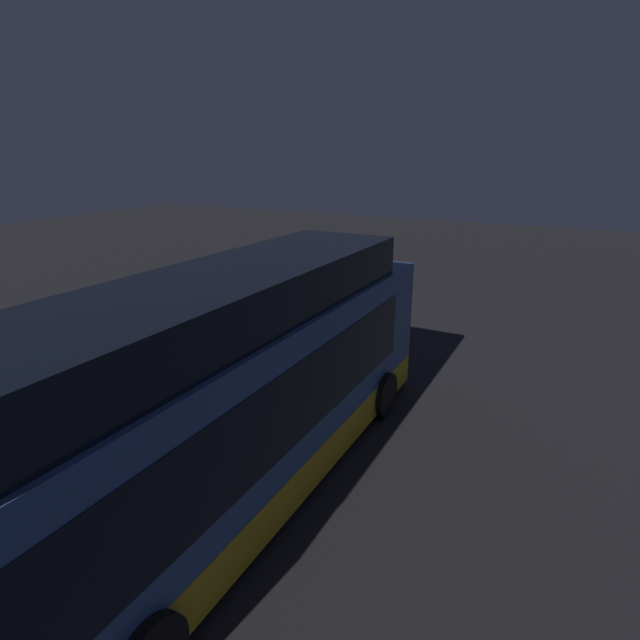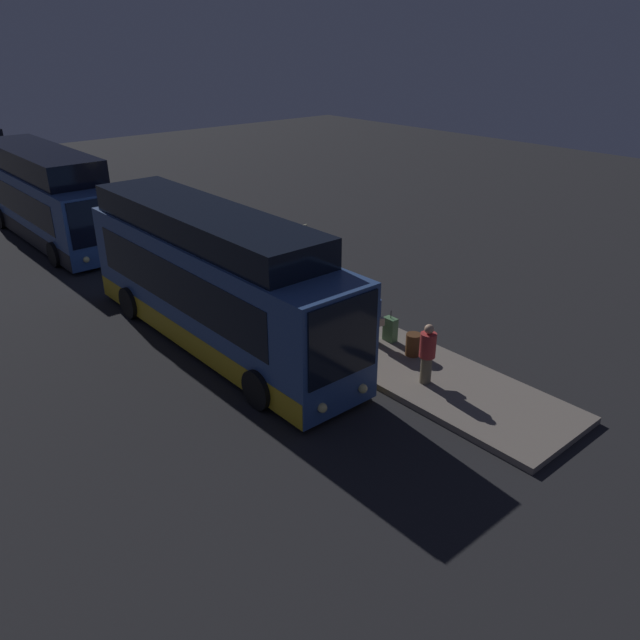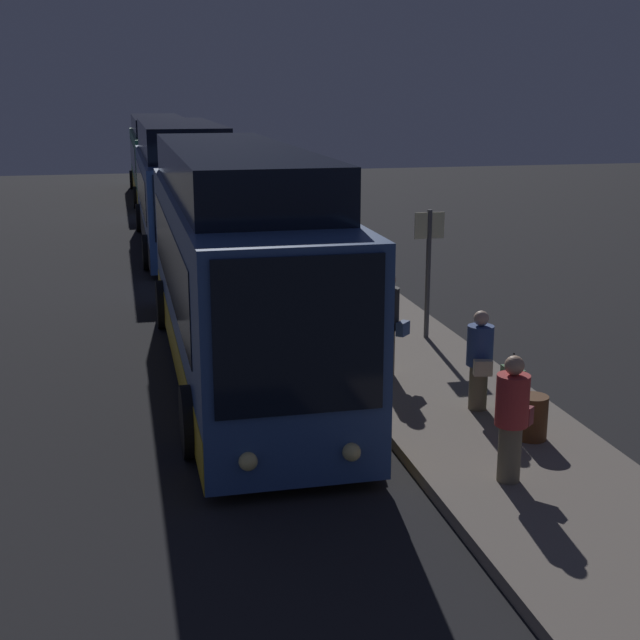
{
  "view_description": "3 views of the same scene",
  "coord_description": "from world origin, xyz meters",
  "px_view_note": "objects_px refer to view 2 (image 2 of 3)",
  "views": [
    {
      "loc": [
        -5.84,
        -4.82,
        5.8
      ],
      "look_at": [
        4.27,
        0.56,
        1.97
      ],
      "focal_mm": 28.0,
      "sensor_mm": 36.0,
      "label": 1
    },
    {
      "loc": [
        15.1,
        -8.8,
        8.63
      ],
      "look_at": [
        4.27,
        0.56,
        1.97
      ],
      "focal_mm": 35.0,
      "sensor_mm": 36.0,
      "label": 2
    },
    {
      "loc": [
        15.94,
        -2.09,
        5.11
      ],
      "look_at": [
        4.27,
        0.56,
        1.97
      ],
      "focal_mm": 50.0,
      "sensor_mm": 36.0,
      "label": 3
    }
  ],
  "objects_px": {
    "bus_lead": "(213,284)",
    "suitcase": "(390,329)",
    "passenger_waiting": "(374,316)",
    "passenger_boarding": "(308,299)",
    "bus_second": "(48,200)",
    "passenger_with_bags": "(427,352)",
    "sign_post": "(300,252)",
    "trash_bin": "(413,344)"
  },
  "relations": [
    {
      "from": "passenger_with_bags",
      "to": "sign_post",
      "type": "xyz_separation_m",
      "value": [
        -6.7,
        1.23,
        0.73
      ]
    },
    {
      "from": "passenger_boarding",
      "to": "passenger_waiting",
      "type": "relative_size",
      "value": 1.16
    },
    {
      "from": "passenger_boarding",
      "to": "trash_bin",
      "type": "distance_m",
      "value": 3.55
    },
    {
      "from": "sign_post",
      "to": "passenger_boarding",
      "type": "bearing_deg",
      "value": -34.49
    },
    {
      "from": "passenger_boarding",
      "to": "sign_post",
      "type": "xyz_separation_m",
      "value": [
        -2.18,
        1.5,
        0.62
      ]
    },
    {
      "from": "passenger_waiting",
      "to": "sign_post",
      "type": "bearing_deg",
      "value": -85.99
    },
    {
      "from": "bus_second",
      "to": "trash_bin",
      "type": "height_order",
      "value": "bus_second"
    },
    {
      "from": "bus_lead",
      "to": "passenger_with_bags",
      "type": "distance_m",
      "value": 6.59
    },
    {
      "from": "bus_second",
      "to": "passenger_waiting",
      "type": "bearing_deg",
      "value": 10.93
    },
    {
      "from": "passenger_waiting",
      "to": "trash_bin",
      "type": "xyz_separation_m",
      "value": [
        1.31,
        0.29,
        -0.52
      ]
    },
    {
      "from": "bus_lead",
      "to": "trash_bin",
      "type": "distance_m",
      "value": 6.1
    },
    {
      "from": "passenger_with_bags",
      "to": "suitcase",
      "type": "relative_size",
      "value": 1.73
    },
    {
      "from": "passenger_boarding",
      "to": "passenger_with_bags",
      "type": "xyz_separation_m",
      "value": [
        4.53,
        0.26,
        -0.1
      ]
    },
    {
      "from": "bus_lead",
      "to": "sign_post",
      "type": "height_order",
      "value": "bus_lead"
    },
    {
      "from": "bus_second",
      "to": "trash_bin",
      "type": "relative_size",
      "value": 17.09
    },
    {
      "from": "bus_second",
      "to": "sign_post",
      "type": "relative_size",
      "value": 4.27
    },
    {
      "from": "passenger_with_bags",
      "to": "sign_post",
      "type": "distance_m",
      "value": 6.85
    },
    {
      "from": "bus_lead",
      "to": "suitcase",
      "type": "height_order",
      "value": "bus_lead"
    },
    {
      "from": "passenger_waiting",
      "to": "sign_post",
      "type": "distance_m",
      "value": 4.27
    },
    {
      "from": "bus_second",
      "to": "passenger_waiting",
      "type": "xyz_separation_m",
      "value": [
        17.17,
        3.31,
        -0.75
      ]
    },
    {
      "from": "bus_second",
      "to": "suitcase",
      "type": "bearing_deg",
      "value": 12.21
    },
    {
      "from": "passenger_boarding",
      "to": "passenger_waiting",
      "type": "height_order",
      "value": "passenger_boarding"
    },
    {
      "from": "passenger_waiting",
      "to": "suitcase",
      "type": "xyz_separation_m",
      "value": [
        0.25,
        0.46,
        -0.48
      ]
    },
    {
      "from": "passenger_boarding",
      "to": "trash_bin",
      "type": "xyz_separation_m",
      "value": [
        3.28,
        1.18,
        -0.67
      ]
    },
    {
      "from": "suitcase",
      "to": "trash_bin",
      "type": "height_order",
      "value": "suitcase"
    },
    {
      "from": "bus_second",
      "to": "passenger_boarding",
      "type": "distance_m",
      "value": 15.4
    },
    {
      "from": "bus_second",
      "to": "passenger_with_bags",
      "type": "height_order",
      "value": "bus_second"
    },
    {
      "from": "suitcase",
      "to": "sign_post",
      "type": "xyz_separation_m",
      "value": [
        -4.4,
        0.15,
        1.26
      ]
    },
    {
      "from": "passenger_with_bags",
      "to": "trash_bin",
      "type": "relative_size",
      "value": 2.6
    },
    {
      "from": "passenger_boarding",
      "to": "passenger_waiting",
      "type": "bearing_deg",
      "value": 68.27
    },
    {
      "from": "trash_bin",
      "to": "bus_second",
      "type": "bearing_deg",
      "value": -168.97
    },
    {
      "from": "suitcase",
      "to": "trash_bin",
      "type": "bearing_deg",
      "value": -8.95
    },
    {
      "from": "passenger_with_bags",
      "to": "trash_bin",
      "type": "bearing_deg",
      "value": 103.11
    },
    {
      "from": "passenger_with_bags",
      "to": "trash_bin",
      "type": "distance_m",
      "value": 1.64
    },
    {
      "from": "bus_lead",
      "to": "passenger_with_bags",
      "type": "xyz_separation_m",
      "value": [
        5.97,
        2.69,
        -0.79
      ]
    },
    {
      "from": "bus_second",
      "to": "bus_lead",
      "type": "bearing_deg",
      "value": 0.0
    },
    {
      "from": "bus_lead",
      "to": "passenger_waiting",
      "type": "xyz_separation_m",
      "value": [
        3.42,
        3.31,
        -0.84
      ]
    },
    {
      "from": "passenger_boarding",
      "to": "trash_bin",
      "type": "relative_size",
      "value": 2.85
    },
    {
      "from": "bus_second",
      "to": "sign_post",
      "type": "bearing_deg",
      "value": 16.76
    },
    {
      "from": "sign_post",
      "to": "trash_bin",
      "type": "height_order",
      "value": "sign_post"
    },
    {
      "from": "bus_lead",
      "to": "bus_second",
      "type": "xyz_separation_m",
      "value": [
        -13.75,
        -0.0,
        -0.09
      ]
    },
    {
      "from": "passenger_boarding",
      "to": "sign_post",
      "type": "height_order",
      "value": "sign_post"
    }
  ]
}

